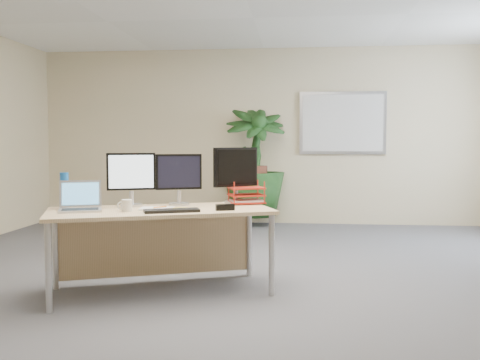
# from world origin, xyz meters

# --- Properties ---
(floor) EXTENTS (8.00, 8.00, 0.00)m
(floor) POSITION_xyz_m (0.00, 0.00, 0.00)
(floor) COLOR #46464B
(floor) RESTS_ON ground
(back_wall) EXTENTS (7.00, 0.04, 2.70)m
(back_wall) POSITION_xyz_m (0.00, 4.00, 1.35)
(back_wall) COLOR beige
(back_wall) RESTS_ON floor
(whiteboard) EXTENTS (1.30, 0.04, 0.95)m
(whiteboard) POSITION_xyz_m (1.20, 3.97, 1.55)
(whiteboard) COLOR #A8A7AC
(whiteboard) RESTS_ON back_wall
(desk) EXTENTS (1.98, 1.38, 0.70)m
(desk) POSITION_xyz_m (-0.64, 0.11, 0.55)
(desk) COLOR tan
(desk) RESTS_ON floor
(floor_plant) EXTENTS (1.03, 1.03, 1.50)m
(floor_plant) POSITION_xyz_m (-0.13, 3.70, 0.75)
(floor_plant) COLOR #143714
(floor_plant) RESTS_ON floor
(monitor_left) EXTENTS (0.40, 0.19, 0.46)m
(monitor_left) POSITION_xyz_m (-0.91, 0.19, 0.97)
(monitor_left) COLOR #BBBBC0
(monitor_left) RESTS_ON desk
(monitor_right) EXTENTS (0.39, 0.18, 0.45)m
(monitor_right) POSITION_xyz_m (-0.52, 0.33, 0.96)
(monitor_right) COLOR #BBBBC0
(monitor_right) RESTS_ON desk
(monitor_dark) EXTENTS (0.37, 0.33, 0.51)m
(monitor_dark) POSITION_xyz_m (-0.03, 0.51, 0.99)
(monitor_dark) COLOR #BBBBC0
(monitor_dark) RESTS_ON desk
(laptop) EXTENTS (0.42, 0.39, 0.24)m
(laptop) POSITION_xyz_m (-1.23, -0.14, 0.76)
(laptop) COLOR #B5B5B9
(laptop) RESTS_ON desk
(keyboard) EXTENTS (0.46, 0.29, 0.02)m
(keyboard) POSITION_xyz_m (-0.47, -0.16, 0.71)
(keyboard) COLOR black
(keyboard) RESTS_ON desk
(coffee_mug) EXTENTS (0.12, 0.08, 0.09)m
(coffee_mug) POSITION_xyz_m (-0.84, -0.15, 0.75)
(coffee_mug) COLOR silver
(coffee_mug) RESTS_ON desk
(spiral_notebook) EXTENTS (0.30, 0.24, 0.01)m
(spiral_notebook) POSITION_xyz_m (-0.63, 0.00, 0.71)
(spiral_notebook) COLOR silver
(spiral_notebook) RESTS_ON desk
(orange_pen) EXTENTS (0.09, 0.11, 0.01)m
(orange_pen) POSITION_xyz_m (-0.61, 0.02, 0.72)
(orange_pen) COLOR orange
(orange_pen) RESTS_ON spiral_notebook
(yellow_highlighter) EXTENTS (0.11, 0.05, 0.02)m
(yellow_highlighter) POSITION_xyz_m (-0.44, 0.02, 0.71)
(yellow_highlighter) COLOR yellow
(yellow_highlighter) RESTS_ON desk
(water_bottle) EXTENTS (0.08, 0.08, 0.30)m
(water_bottle) POSITION_xyz_m (-1.42, -0.01, 0.84)
(water_bottle) COLOR silver
(water_bottle) RESTS_ON desk
(letter_tray) EXTENTS (0.37, 0.33, 0.14)m
(letter_tray) POSITION_xyz_m (0.07, 0.48, 0.77)
(letter_tray) COLOR #B22316
(letter_tray) RESTS_ON desk
(stapler) EXTENTS (0.16, 0.09, 0.05)m
(stapler) POSITION_xyz_m (-0.06, -0.01, 0.73)
(stapler) COLOR black
(stapler) RESTS_ON desk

